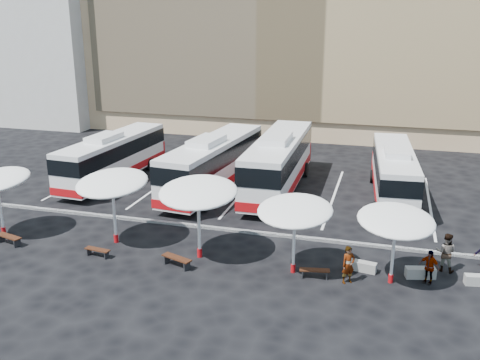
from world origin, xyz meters
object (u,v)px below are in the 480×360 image
(wood_bench_0, at_px, (9,238))
(bus_3, at_px, (394,171))
(bus_0, at_px, (113,156))
(bus_2, at_px, (279,161))
(sunshade_4, at_px, (396,221))
(sunshade_1, at_px, (112,183))
(conc_bench_0, at_px, (363,266))
(bus_1, at_px, (213,162))
(passenger_1, at_px, (446,252))
(wood_bench_1, at_px, (97,251))
(sunshade_3, at_px, (295,211))
(conc_bench_2, at_px, (479,280))
(wood_bench_3, at_px, (315,271))
(sunshade_2, at_px, (198,192))
(passenger_0, at_px, (348,265))
(conc_bench_1, at_px, (420,273))
(wood_bench_2, at_px, (177,259))
(passenger_2, at_px, (429,267))

(wood_bench_0, bearing_deg, bus_3, 34.59)
(bus_0, height_order, bus_2, bus_2)
(wood_bench_0, bearing_deg, sunshade_4, 3.39)
(sunshade_1, bearing_deg, conc_bench_0, 0.81)
(bus_1, xyz_separation_m, passenger_1, (14.19, -8.50, -1.03))
(wood_bench_1, height_order, passenger_1, passenger_1)
(sunshade_3, relative_size, conc_bench_2, 3.20)
(bus_2, xyz_separation_m, wood_bench_1, (-6.39, -12.77, -1.74))
(wood_bench_3, height_order, passenger_1, passenger_1)
(bus_0, relative_size, sunshade_2, 2.81)
(passenger_0, bearing_deg, wood_bench_1, 145.67)
(bus_1, distance_m, bus_2, 4.39)
(passenger_0, bearing_deg, wood_bench_3, 140.94)
(sunshade_1, height_order, conc_bench_1, sunshade_1)
(sunshade_3, relative_size, conc_bench_0, 3.20)
(conc_bench_0, xyz_separation_m, passenger_1, (3.65, 1.06, 0.70))
(sunshade_4, distance_m, wood_bench_0, 19.36)
(bus_3, relative_size, passenger_1, 6.00)
(bus_0, height_order, bus_3, bus_0)
(sunshade_2, xyz_separation_m, sunshade_3, (4.73, -0.35, -0.33))
(bus_1, distance_m, sunshade_2, 10.67)
(conc_bench_2, bearing_deg, wood_bench_2, -171.62)
(conc_bench_1, relative_size, passenger_1, 0.71)
(sunshade_2, relative_size, sunshade_3, 1.04)
(bus_0, height_order, passenger_1, bus_0)
(sunshade_2, relative_size, conc_bench_2, 3.32)
(bus_0, distance_m, wood_bench_1, 12.97)
(sunshade_4, bearing_deg, conc_bench_2, 12.65)
(wood_bench_3, xyz_separation_m, passenger_0, (1.48, -0.04, 0.55))
(sunshade_2, distance_m, conc_bench_2, 13.26)
(sunshade_2, relative_size, wood_bench_0, 2.51)
(sunshade_3, relative_size, passenger_2, 2.45)
(wood_bench_0, relative_size, wood_bench_1, 1.19)
(bus_2, height_order, sunshade_4, bus_2)
(wood_bench_2, bearing_deg, conc_bench_2, 8.38)
(sunshade_1, relative_size, passenger_0, 2.39)
(bus_1, relative_size, conc_bench_0, 10.14)
(bus_1, bearing_deg, sunshade_1, -96.52)
(wood_bench_2, bearing_deg, wood_bench_0, 179.89)
(wood_bench_1, height_order, passenger_0, passenger_0)
(bus_0, height_order, sunshade_3, sunshade_3)
(sunshade_4, xyz_separation_m, conc_bench_0, (-1.25, 0.81, -2.73))
(bus_2, height_order, passenger_0, bus_2)
(sunshade_2, distance_m, wood_bench_3, 6.55)
(wood_bench_0, bearing_deg, conc_bench_2, 4.93)
(conc_bench_0, xyz_separation_m, conc_bench_1, (2.54, 0.02, 0.02))
(bus_0, relative_size, wood_bench_2, 6.94)
(wood_bench_1, distance_m, conc_bench_1, 15.39)
(bus_1, bearing_deg, wood_bench_0, -116.70)
(wood_bench_2, xyz_separation_m, conc_bench_0, (8.52, 1.96, -0.14))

